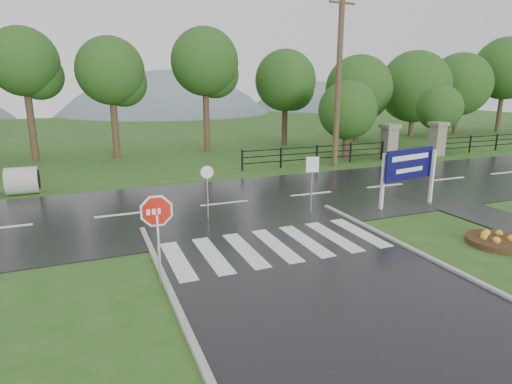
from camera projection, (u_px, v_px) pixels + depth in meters
name	position (u px, v px, depth m)	size (l,w,h in m)	color
ground	(382.00, 335.00, 8.44)	(120.00, 120.00, 0.00)	#28511B
main_road	(225.00, 204.00, 17.40)	(90.00, 8.00, 0.04)	black
walkway	(506.00, 223.00, 15.13)	(2.20, 11.00, 0.04)	black
crosswalk	(276.00, 245.00, 12.90)	(6.50, 2.80, 0.02)	silver
pillar_west	(389.00, 141.00, 27.23)	(1.00, 1.00, 2.24)	gray
pillar_east	(437.00, 138.00, 28.69)	(1.00, 1.00, 2.24)	gray
fence_west	(317.00, 153.00, 25.43)	(9.58, 0.08, 1.20)	black
hills	(144.00, 207.00, 71.88)	(102.00, 48.00, 48.00)	slate
treeline	(177.00, 152.00, 30.32)	(83.20, 5.20, 10.00)	#1C4315
stop_sign	(157.00, 218.00, 10.18)	(1.07, 0.10, 2.40)	#939399
estate_billboard	(409.00, 167.00, 16.69)	(2.63, 0.55, 2.33)	silver
flower_bed	(497.00, 240.00, 13.10)	(1.81, 1.81, 0.36)	#332111
reg_sign_small	(312.00, 173.00, 15.98)	(0.46, 0.18, 2.15)	#939399
reg_sign_round	(207.00, 185.00, 15.24)	(0.45, 0.14, 1.97)	#939399
utility_pole_east	(339.00, 79.00, 24.27)	(1.74, 0.33, 9.77)	#473523
entrance_tree_left	(348.00, 110.00, 27.29)	(3.74, 3.74, 4.96)	#3D2B1C
entrance_tree_right	(440.00, 108.00, 30.10)	(3.16, 3.16, 4.63)	#3D2B1C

